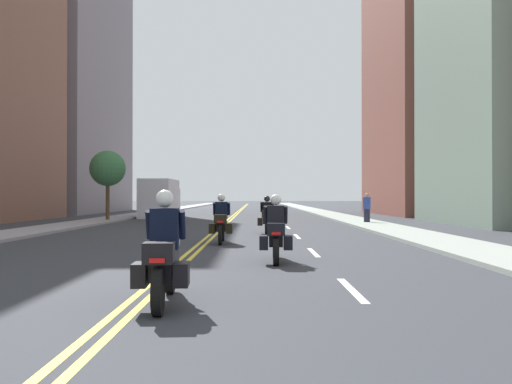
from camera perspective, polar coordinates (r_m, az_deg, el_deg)
The scene contains 16 objects.
ground_plane at distance 49.11m, azimuth -2.27°, elevation -2.29°, with size 264.00×264.00×0.00m, color #31343A.
sidewalk_left at distance 50.03m, azimuth -11.42°, elevation -2.18°, with size 2.42×144.00×0.12m, color gray.
sidewalk_right at distance 49.47m, azimuth 6.97°, elevation -2.20°, with size 2.42×144.00×0.12m, color #929B93.
centreline_yellow_inner at distance 49.12m, azimuth -2.41°, elevation -2.28°, with size 0.12×132.00×0.01m, color yellow.
centreline_yellow_outer at distance 49.11m, azimuth -2.13°, elevation -2.28°, with size 0.12×132.00×0.01m, color yellow.
lane_dashes_white at distance 30.14m, azimuth 2.84°, elevation -3.43°, with size 0.14×56.40×0.01m.
building_right_1 at distance 34.35m, azimuth 24.14°, elevation 11.26°, with size 6.28×12.06×17.04m.
building_left_2 at distance 57.37m, azimuth -18.43°, elevation 13.68°, with size 6.29×19.34×31.12m.
building_right_2 at distance 51.10m, azimuth 17.48°, elevation 14.72°, with size 8.54×15.99×29.86m.
motorcycle_0 at distance 7.93m, azimuth -9.89°, elevation -7.00°, with size 0.78×2.28×1.66m.
motorcycle_1 at distance 12.89m, azimuth 1.88°, elevation -4.55°, with size 0.77×2.17×1.62m.
motorcycle_2 at distance 18.04m, azimuth -3.89°, elevation -3.28°, with size 0.77×2.23×1.65m.
motorcycle_3 at distance 22.96m, azimuth 0.95°, elevation -2.75°, with size 0.78×2.26×1.59m.
pedestrian_1 at distance 31.17m, azimuth 11.40°, elevation -1.67°, with size 0.41×0.41×1.75m.
street_tree_0 at distance 35.08m, azimuth -15.58°, elevation 2.38°, with size 2.23×2.23×4.43m.
parked_truck at distance 40.88m, azimuth -10.22°, elevation -0.86°, with size 2.20×6.50×2.80m.
Camera 1 is at (1.77, -1.06, 1.57)m, focal length 37.95 mm.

